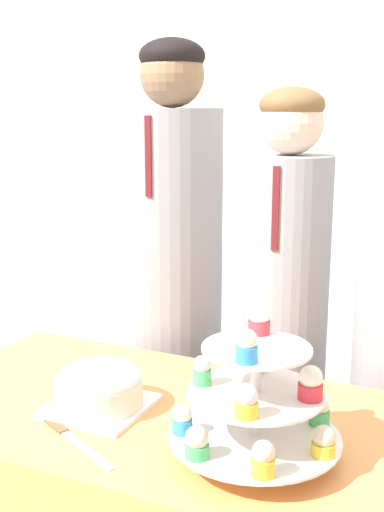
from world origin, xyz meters
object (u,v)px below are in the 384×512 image
object	(u,v)px
cake_knife	(66,434)
student_0	(174,317)
cupcake_stand	(255,401)
round_cake	(99,386)
student_1	(284,350)

from	to	relation	value
cake_knife	student_0	xyz separation A→B (m)	(-0.10, 0.71, 0.03)
cake_knife	student_0	world-z (taller)	student_0
cupcake_stand	student_0	distance (m)	0.79
round_cake	cupcake_stand	xyz separation A→B (m)	(0.39, -0.05, 0.06)
cake_knife	student_0	distance (m)	0.71
student_1	cupcake_stand	bearing A→B (deg)	-78.72
student_0	cupcake_stand	bearing A→B (deg)	-52.45
cake_knife	student_0	bearing A→B (deg)	123.94
round_cake	student_1	world-z (taller)	student_1
round_cake	student_0	bearing A→B (deg)	99.15
round_cake	student_1	xyz separation A→B (m)	(0.26, 0.57, -0.07)
cake_knife	round_cake	bearing A→B (deg)	117.98
student_0	student_1	xyz separation A→B (m)	(0.36, -0.00, -0.05)
round_cake	student_0	world-z (taller)	student_0
round_cake	student_0	size ratio (longest dim) A/B	0.14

